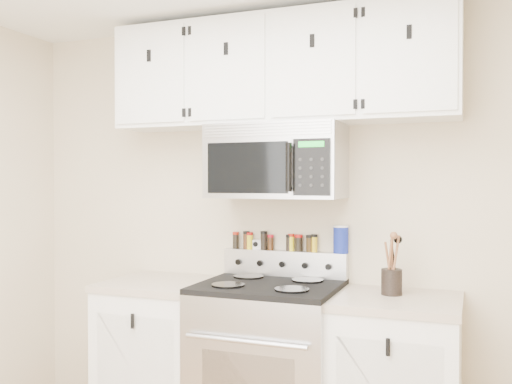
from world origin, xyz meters
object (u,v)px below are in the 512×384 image
microwave (277,161)px  utensil_crock (392,280)px  range (269,367)px  salt_canister (341,239)px

microwave → utensil_crock: microwave is taller
range → utensil_crock: utensil_crock is taller
range → salt_canister: 0.82m
range → utensil_crock: size_ratio=3.49×
salt_canister → utensil_crock: bearing=-33.3°
range → utensil_crock: 0.84m
range → salt_canister: size_ratio=6.80×
utensil_crock → microwave: bearing=175.4°
microwave → salt_canister: 0.58m
microwave → range: bearing=-90.2°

